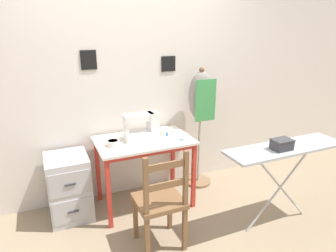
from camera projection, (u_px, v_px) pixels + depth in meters
name	position (u px, v px, depth m)	size (l,w,h in m)	color
ground_plane	(156.00, 218.00, 3.06)	(14.00, 14.00, 0.00)	gray
wall_back	(131.00, 83.00, 3.24)	(10.00, 0.06, 2.55)	silver
sewing_table	(145.00, 149.00, 3.10)	(0.98, 0.62, 0.75)	silver
sewing_machine	(143.00, 127.00, 3.07)	(0.37, 0.18, 0.29)	white
fabric_bowl	(113.00, 143.00, 2.91)	(0.13, 0.13, 0.05)	silver
scissors	(185.00, 139.00, 3.08)	(0.15, 0.06, 0.01)	silver
thread_spool_near_machine	(160.00, 133.00, 3.21)	(0.04, 0.04, 0.04)	yellow
thread_spool_mid_table	(167.00, 134.00, 3.16)	(0.03, 0.03, 0.04)	#2875C1
wooden_chair	(160.00, 202.00, 2.54)	(0.40, 0.38, 0.94)	brown
filing_cabinet	(69.00, 187.00, 3.00)	(0.40, 0.46, 0.66)	#B7B7BC
dress_form	(201.00, 104.00, 3.43)	(0.32, 0.32, 1.43)	#846647
ironing_board	(285.00, 151.00, 2.75)	(1.19, 0.32, 0.82)	#ADB2B7
storage_box	(282.00, 144.00, 2.66)	(0.18, 0.13, 0.10)	#333338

